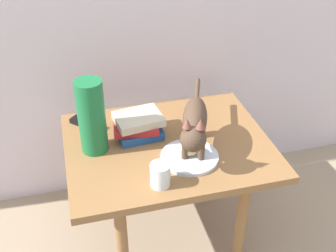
# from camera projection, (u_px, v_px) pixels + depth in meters

# --- Properties ---
(ground_plane) EXTENTS (6.00, 6.00, 0.00)m
(ground_plane) POSITION_uv_depth(u_px,v_px,m) (168.00, 233.00, 1.92)
(ground_plane) COLOR gray
(side_table) EXTENTS (0.79, 0.63, 0.51)m
(side_table) POSITION_uv_depth(u_px,v_px,m) (168.00, 156.00, 1.68)
(side_table) COLOR olive
(side_table) RESTS_ON ground
(plate) EXTENTS (0.22, 0.22, 0.01)m
(plate) POSITION_uv_depth(u_px,v_px,m) (190.00, 157.00, 1.56)
(plate) COLOR silver
(plate) RESTS_ON side_table
(bread_roll) EXTENTS (0.08, 0.06, 0.05)m
(bread_roll) POSITION_uv_depth(u_px,v_px,m) (189.00, 148.00, 1.55)
(bread_roll) COLOR #E0BC7A
(bread_roll) RESTS_ON plate
(cat) EXTENTS (0.20, 0.46, 0.23)m
(cat) POSITION_uv_depth(u_px,v_px,m) (195.00, 123.00, 1.52)
(cat) COLOR #4C3828
(cat) RESTS_ON side_table
(book_stack) EXTENTS (0.20, 0.18, 0.09)m
(book_stack) POSITION_uv_depth(u_px,v_px,m) (138.00, 125.00, 1.66)
(book_stack) COLOR #1E4C8C
(book_stack) RESTS_ON side_table
(green_vase) EXTENTS (0.10, 0.10, 0.29)m
(green_vase) POSITION_uv_depth(u_px,v_px,m) (92.00, 117.00, 1.53)
(green_vase) COLOR #196B38
(green_vase) RESTS_ON side_table
(candle_jar) EXTENTS (0.07, 0.07, 0.08)m
(candle_jar) POSITION_uv_depth(u_px,v_px,m) (160.00, 176.00, 1.42)
(candle_jar) COLOR silver
(candle_jar) RESTS_ON side_table
(tv_remote) EXTENTS (0.14, 0.14, 0.02)m
(tv_remote) POSITION_uv_depth(u_px,v_px,m) (87.00, 124.00, 1.73)
(tv_remote) COLOR black
(tv_remote) RESTS_ON side_table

